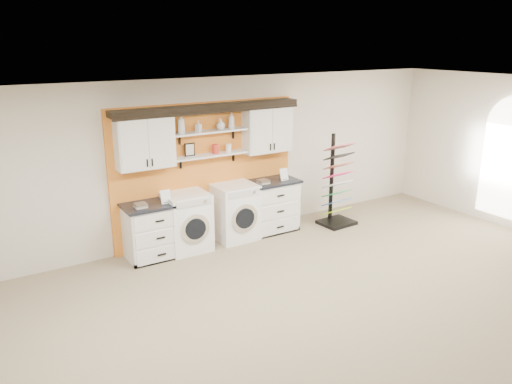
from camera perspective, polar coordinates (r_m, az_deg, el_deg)
floor at (r=6.14m, az=12.08°, el=-16.91°), size 10.00×10.00×0.00m
ceiling at (r=5.15m, az=14.02°, el=9.96°), size 10.00×10.00×0.00m
wall_back at (r=8.65m, az=-5.82°, el=3.63°), size 10.00×0.00×10.00m
accent_panel at (r=8.67m, az=-5.68°, el=2.30°), size 3.40×0.07×2.40m
upper_cabinet_left at (r=7.94m, az=-12.63°, el=5.65°), size 0.90×0.35×0.84m
upper_cabinet_right at (r=8.92m, az=1.25°, el=7.27°), size 0.90×0.35×0.84m
shelf_lower at (r=8.44m, az=-5.25°, el=4.22°), size 1.32×0.28×0.03m
shelf_upper at (r=8.37m, az=-5.32°, el=6.90°), size 1.32×0.28×0.03m
crown_molding at (r=8.32m, az=-5.44°, el=9.61°), size 3.30×0.41×0.13m
window_arched at (r=10.19m, az=27.15°, el=3.78°), size 0.06×1.10×2.25m
picture_frame at (r=8.31m, az=-7.58°, el=4.83°), size 0.18×0.02×0.22m
canister_red at (r=8.47m, az=-4.66°, el=4.93°), size 0.11×0.11×0.16m
canister_cream at (r=8.58m, az=-3.17°, el=5.06°), size 0.10×0.10×0.14m
base_cabinet_left at (r=8.19m, az=-11.63°, el=-4.33°), size 0.93×0.66×0.91m
base_cabinet_right at (r=9.14m, az=1.72°, el=-1.57°), size 0.98×0.66×0.96m
washer at (r=8.38m, az=-7.92°, el=-3.39°), size 0.70×0.71×0.98m
dryer at (r=8.76m, az=-2.41°, el=-2.28°), size 0.71×0.71×0.99m
sample_rack at (r=9.56m, az=9.22°, el=-0.53°), size 0.66×0.56×1.73m
soap_bottle_a at (r=8.13m, az=-8.56°, el=7.71°), size 0.17×0.17×0.31m
soap_bottle_b at (r=8.26m, az=-6.60°, el=7.48°), size 0.11×0.11×0.18m
soap_bottle_c at (r=8.44m, az=-4.07°, el=7.76°), size 0.19×0.19×0.19m
soap_bottle_d at (r=8.53m, az=-2.83°, el=8.20°), size 0.13×0.13×0.28m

